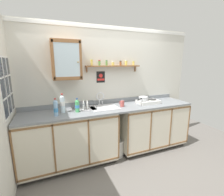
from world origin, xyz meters
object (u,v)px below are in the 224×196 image
Objects in this scene: dish_rack at (87,108)px; mug at (122,104)px; bottle_soda_green_0 at (77,106)px; saucepan at (143,98)px; bottle_water_clear_2 at (62,104)px; warning_sign at (101,77)px; sink at (104,109)px; bottle_water_blue_1 at (56,108)px; trash_bin at (118,147)px; hot_plate_stove at (148,102)px; wall_cabinet at (66,60)px.

mug is (0.66, -0.06, 0.02)m from dish_rack.
saucepan is at bearing 2.15° from bottle_soda_green_0.
warning_sign is (0.76, 0.30, 0.38)m from bottle_water_clear_2.
bottle_soda_green_0 is at bearing -170.16° from sink.
bottle_water_blue_1 is 0.95× the size of dish_rack.
dish_rack reaches higher than saucepan.
mug is at bearing 27.80° from trash_bin.
bottle_soda_green_0 is 0.74× the size of bottle_water_clear_2.
trash_bin is at bearing 2.21° from bottle_water_blue_1.
warning_sign is at bearing 26.29° from bottle_water_blue_1.
bottle_water_blue_1 is 0.18m from bottle_water_clear_2.
trash_bin is (1.06, 0.04, -0.91)m from bottle_water_blue_1.
wall_cabinet is (-1.53, 0.18, 0.81)m from hot_plate_stove.
bottle_soda_green_0 is 1.15m from trash_bin.
bottle_soda_green_0 is 2.04× the size of mug.
sink is 1.70× the size of dish_rack.
warning_sign is (0.64, 0.15, -0.31)m from wall_cabinet.
bottle_soda_green_0 is (-1.31, -0.05, -0.01)m from saucepan.
bottle_water_clear_2 is (-0.22, 0.06, 0.04)m from bottle_soda_green_0.
bottle_water_blue_1 is 0.82× the size of trash_bin.
mug reaches higher than hot_plate_stove.
bottle_water_clear_2 is 0.90m from warning_sign.
bottle_soda_green_0 reaches higher than dish_rack.
bottle_soda_green_0 is at bearing 177.67° from trash_bin.
dish_rack is 0.86× the size of trash_bin.
saucepan is 0.97× the size of trash_bin.
hot_plate_stove is 1.65m from bottle_water_clear_2.
saucepan is at bearing -1.88° from dish_rack.
trash_bin is at bearing -16.36° from wall_cabinet.
trash_bin is at bearing -2.33° from bottle_soda_green_0.
bottle_water_clear_2 is at bearing -176.95° from dish_rack.
dish_rack is at bearing 178.12° from saucepan.
wall_cabinet reaches higher than sink.
bottle_water_clear_2 reaches higher than mug.
mug is (1.06, -0.04, -0.10)m from bottle_water_clear_2.
saucepan is 1.31m from bottle_soda_green_0.
saucepan is at bearing 171.68° from hot_plate_stove.
bottle_water_blue_1 is 0.55m from dish_rack.
hot_plate_stove is 0.14m from saucepan.
bottle_water_clear_2 is (-1.64, 0.03, 0.12)m from hot_plate_stove.
mug is at bearing -47.98° from warning_sign.
bottle_water_clear_2 is 1.09× the size of dish_rack.
wall_cabinet is 1.85m from trash_bin.
warning_sign is at bearing 81.47° from sink.
wall_cabinet is at bearing 116.52° from bottle_soda_green_0.
wall_cabinet reaches higher than trash_bin.
mug is 0.65m from warning_sign.
wall_cabinet reaches higher than hot_plate_stove.
sink is 0.83m from saucepan.
dish_rack is at bearing 168.04° from trash_bin.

